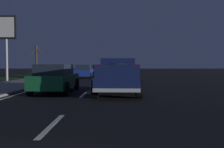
{
  "coord_description": "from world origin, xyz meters",
  "views": [
    {
      "loc": [
        -2.26,
        -1.56,
        1.51
      ],
      "look_at": [
        12.43,
        -1.44,
        0.96
      ],
      "focal_mm": 38.68,
      "sensor_mm": 36.0,
      "label": 1
    }
  ],
  "objects_px": {
    "sedan_black": "(116,69)",
    "sedan_blue": "(84,71)",
    "pickup_truck": "(118,75)",
    "sedan_tan": "(91,70)",
    "sedan_green": "(56,78)",
    "gas_price_sign": "(6,32)",
    "bare_tree_far": "(36,59)"
  },
  "relations": [
    {
      "from": "gas_price_sign",
      "to": "bare_tree_far",
      "type": "bearing_deg",
      "value": 7.56
    },
    {
      "from": "sedan_green",
      "to": "sedan_blue",
      "type": "relative_size",
      "value": 1.0
    },
    {
      "from": "pickup_truck",
      "to": "sedan_green",
      "type": "distance_m",
      "value": 3.46
    },
    {
      "from": "pickup_truck",
      "to": "sedan_blue",
      "type": "xyz_separation_m",
      "value": [
        14.82,
        3.67,
        -0.2
      ]
    },
    {
      "from": "sedan_black",
      "to": "sedan_blue",
      "type": "bearing_deg",
      "value": 166.32
    },
    {
      "from": "sedan_green",
      "to": "pickup_truck",
      "type": "bearing_deg",
      "value": -98.03
    },
    {
      "from": "sedan_black",
      "to": "sedan_green",
      "type": "bearing_deg",
      "value": 173.26
    },
    {
      "from": "sedan_black",
      "to": "sedan_blue",
      "type": "xyz_separation_m",
      "value": [
        -15.57,
        3.79,
        0.0
      ]
    },
    {
      "from": "sedan_blue",
      "to": "bare_tree_far",
      "type": "height_order",
      "value": "bare_tree_far"
    },
    {
      "from": "sedan_green",
      "to": "sedan_blue",
      "type": "xyz_separation_m",
      "value": [
        14.34,
        0.25,
        0.0
      ]
    },
    {
      "from": "bare_tree_far",
      "to": "pickup_truck",
      "type": "bearing_deg",
      "value": -153.7
    },
    {
      "from": "sedan_tan",
      "to": "bare_tree_far",
      "type": "bearing_deg",
      "value": 67.68
    },
    {
      "from": "sedan_tan",
      "to": "sedan_black",
      "type": "bearing_deg",
      "value": -21.34
    },
    {
      "from": "sedan_blue",
      "to": "bare_tree_far",
      "type": "relative_size",
      "value": 0.98
    },
    {
      "from": "sedan_green",
      "to": "sedan_tan",
      "type": "height_order",
      "value": "same"
    },
    {
      "from": "sedan_tan",
      "to": "sedan_blue",
      "type": "relative_size",
      "value": 1.0
    },
    {
      "from": "pickup_truck",
      "to": "sedan_tan",
      "type": "distance_m",
      "value": 21.62
    },
    {
      "from": "pickup_truck",
      "to": "gas_price_sign",
      "type": "relative_size",
      "value": 0.89
    },
    {
      "from": "sedan_green",
      "to": "gas_price_sign",
      "type": "distance_m",
      "value": 12.39
    },
    {
      "from": "pickup_truck",
      "to": "sedan_black",
      "type": "distance_m",
      "value": 30.39
    },
    {
      "from": "sedan_green",
      "to": "bare_tree_far",
      "type": "xyz_separation_m",
      "value": [
        24.55,
        8.95,
        1.62
      ]
    },
    {
      "from": "gas_price_sign",
      "to": "bare_tree_far",
      "type": "distance_m",
      "value": 15.31
    },
    {
      "from": "sedan_blue",
      "to": "gas_price_sign",
      "type": "xyz_separation_m",
      "value": [
        -4.81,
        6.71,
        3.8
      ]
    },
    {
      "from": "sedan_black",
      "to": "sedan_tan",
      "type": "relative_size",
      "value": 1.0
    },
    {
      "from": "pickup_truck",
      "to": "sedan_green",
      "type": "bearing_deg",
      "value": 81.97
    },
    {
      "from": "gas_price_sign",
      "to": "bare_tree_far",
      "type": "xyz_separation_m",
      "value": [
        15.02,
        1.99,
        -2.17
      ]
    },
    {
      "from": "sedan_green",
      "to": "bare_tree_far",
      "type": "height_order",
      "value": "bare_tree_far"
    },
    {
      "from": "sedan_green",
      "to": "sedan_black",
      "type": "xyz_separation_m",
      "value": [
        29.91,
        -3.54,
        0.0
      ]
    },
    {
      "from": "sedan_green",
      "to": "sedan_black",
      "type": "relative_size",
      "value": 1.0
    },
    {
      "from": "pickup_truck",
      "to": "bare_tree_far",
      "type": "relative_size",
      "value": 1.21
    },
    {
      "from": "sedan_green",
      "to": "gas_price_sign",
      "type": "xyz_separation_m",
      "value": [
        9.53,
        6.96,
        3.8
      ]
    },
    {
      "from": "sedan_black",
      "to": "bare_tree_far",
      "type": "xyz_separation_m",
      "value": [
        -5.36,
        12.49,
        1.62
      ]
    }
  ]
}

